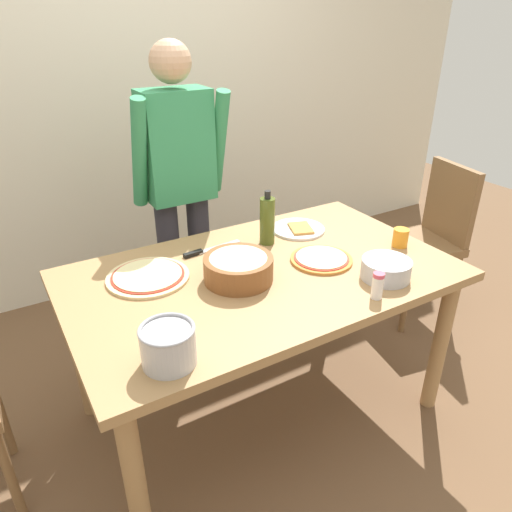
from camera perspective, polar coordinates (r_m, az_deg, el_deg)
name	(u,v)px	position (r m, az deg, el deg)	size (l,w,h in m)	color
ground	(261,406)	(2.45, 0.63, -17.55)	(8.00, 8.00, 0.00)	brown
wall_back	(129,88)	(3.24, -14.97, 18.85)	(5.60, 0.10, 2.60)	silver
dining_table	(262,290)	(2.04, 0.72, -4.08)	(1.60, 0.96, 0.76)	#A37A4C
person_cook	(180,182)	(2.53, -9.11, 8.75)	(0.49, 0.25, 1.62)	#2D2D38
chair_wooden_right	(430,233)	(3.05, 20.14, 2.59)	(0.47, 0.47, 0.95)	brown
pizza_raw_on_board	(148,276)	(1.98, -12.80, -2.39)	(0.34, 0.34, 0.02)	beige
pizza_cooked_on_tray	(321,259)	(2.09, 7.82, -0.34)	(0.27, 0.27, 0.02)	#C67A33
plate_with_slice	(299,229)	(2.37, 5.13, 3.26)	(0.26, 0.26, 0.02)	white
popcorn_bowl	(238,266)	(1.90, -2.13, -1.23)	(0.28, 0.28, 0.11)	brown
mixing_bowl_steel	(386,269)	(1.99, 15.29, -1.51)	(0.20, 0.20, 0.08)	#B7B7BC
olive_oil_bottle	(267,220)	(2.19, 1.36, 4.27)	(0.07, 0.07, 0.26)	#47561E
steel_pot	(168,345)	(1.49, -10.47, -10.45)	(0.17, 0.17, 0.13)	#B7B7BC
cup_orange	(400,238)	(2.28, 16.90, 2.12)	(0.07, 0.07, 0.09)	orange
salt_shaker	(378,286)	(1.84, 14.34, -3.44)	(0.04, 0.04, 0.11)	white
chef_knife	(206,250)	(2.16, -6.06, 0.67)	(0.29, 0.05, 0.02)	silver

